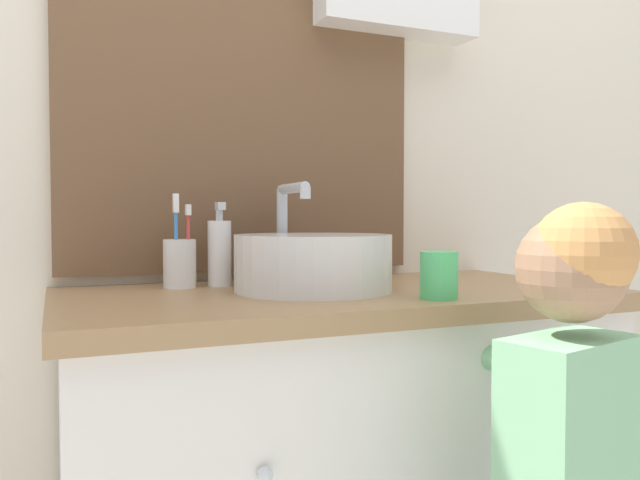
% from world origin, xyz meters
% --- Properties ---
extents(wall_back, '(3.20, 0.18, 2.50)m').
position_xyz_m(wall_back, '(0.01, 0.62, 1.28)').
color(wall_back, beige).
rests_on(wall_back, ground_plane).
extents(sink_basin, '(0.30, 0.36, 0.21)m').
position_xyz_m(sink_basin, '(-0.06, 0.34, 0.87)').
color(sink_basin, silver).
rests_on(sink_basin, vanity_counter).
extents(toothbrush_holder, '(0.07, 0.07, 0.19)m').
position_xyz_m(toothbrush_holder, '(-0.28, 0.49, 0.87)').
color(toothbrush_holder, silver).
rests_on(toothbrush_holder, vanity_counter).
extents(soap_dispenser, '(0.05, 0.05, 0.17)m').
position_xyz_m(soap_dispenser, '(-0.20, 0.49, 0.89)').
color(soap_dispenser, white).
rests_on(soap_dispenser, vanity_counter).
extents(drinking_cup, '(0.07, 0.07, 0.08)m').
position_xyz_m(drinking_cup, '(0.10, 0.14, 0.86)').
color(drinking_cup, '#4CC670').
rests_on(drinking_cup, vanity_counter).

